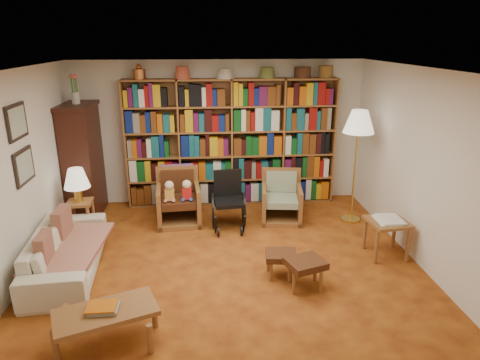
{
  "coord_description": "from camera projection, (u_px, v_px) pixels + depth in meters",
  "views": [
    {
      "loc": [
        -0.27,
        -4.91,
        2.84
      ],
      "look_at": [
        0.2,
        0.6,
        1.0
      ],
      "focal_mm": 32.0,
      "sensor_mm": 36.0,
      "label": 1
    }
  ],
  "objects": [
    {
      "name": "curio_cabinet",
      "position": [
        83.0,
        160.0,
        6.97
      ],
      "size": [
        0.5,
        0.95,
        2.4
      ],
      "color": "#3B1710",
      "rests_on": "floor"
    },
    {
      "name": "framed_pictures",
      "position": [
        20.0,
        144.0,
        5.13
      ],
      "size": [
        0.03,
        0.52,
        0.97
      ],
      "color": "black",
      "rests_on": "wall_left"
    },
    {
      "name": "sofa_throw",
      "position": [
        71.0,
        249.0,
        5.41
      ],
      "size": [
        0.84,
        1.46,
        0.04
      ],
      "primitive_type": "cube",
      "rotation": [
        0.0,
        0.0,
        -0.06
      ],
      "color": "#C3B68E",
      "rests_on": "sofa"
    },
    {
      "name": "side_table_papers",
      "position": [
        387.0,
        226.0,
        5.74
      ],
      "size": [
        0.56,
        0.56,
        0.55
      ],
      "color": "brown",
      "rests_on": "floor"
    },
    {
      "name": "wall_front",
      "position": [
        250.0,
        293.0,
        2.81
      ],
      "size": [
        5.0,
        0.0,
        5.0
      ],
      "primitive_type": "plane",
      "rotation": [
        -1.57,
        0.0,
        0.0
      ],
      "color": "silver",
      "rests_on": "floor"
    },
    {
      "name": "floor",
      "position": [
        229.0,
        267.0,
        5.57
      ],
      "size": [
        5.0,
        5.0,
        0.0
      ],
      "primitive_type": "plane",
      "color": "#A95A1A",
      "rests_on": "ground"
    },
    {
      "name": "coffee_table",
      "position": [
        106.0,
        314.0,
        4.11
      ],
      "size": [
        1.06,
        0.79,
        0.42
      ],
      "color": "brown",
      "rests_on": "floor"
    },
    {
      "name": "wall_right",
      "position": [
        426.0,
        171.0,
        5.37
      ],
      "size": [
        0.0,
        5.0,
        5.0
      ],
      "primitive_type": "plane",
      "rotation": [
        1.57,
        0.0,
        -1.57
      ],
      "color": "silver",
      "rests_on": "floor"
    },
    {
      "name": "wall_left",
      "position": [
        13.0,
        182.0,
        4.97
      ],
      "size": [
        0.0,
        5.0,
        5.0
      ],
      "primitive_type": "plane",
      "rotation": [
        1.57,
        0.0,
        1.57
      ],
      "color": "silver",
      "rests_on": "floor"
    },
    {
      "name": "wall_back",
      "position": [
        220.0,
        133.0,
        7.53
      ],
      "size": [
        5.0,
        0.0,
        5.0
      ],
      "primitive_type": "plane",
      "rotation": [
        1.57,
        0.0,
        0.0
      ],
      "color": "silver",
      "rests_on": "floor"
    },
    {
      "name": "side_table_lamp",
      "position": [
        80.0,
        211.0,
        6.4
      ],
      "size": [
        0.38,
        0.38,
        0.53
      ],
      "color": "brown",
      "rests_on": "floor"
    },
    {
      "name": "ceiling",
      "position": [
        227.0,
        70.0,
        4.78
      ],
      "size": [
        5.0,
        5.0,
        0.0
      ],
      "primitive_type": "plane",
      "rotation": [
        3.14,
        0.0,
        0.0
      ],
      "color": "white",
      "rests_on": "wall_back"
    },
    {
      "name": "cushion_left",
      "position": [
        63.0,
        227.0,
        5.68
      ],
      "size": [
        0.15,
        0.41,
        0.41
      ],
      "primitive_type": "cube",
      "rotation": [
        0.0,
        0.0,
        -0.04
      ],
      "color": "maroon",
      "rests_on": "sofa"
    },
    {
      "name": "sofa",
      "position": [
        67.0,
        251.0,
        5.42
      ],
      "size": [
        1.95,
        0.89,
        0.55
      ],
      "primitive_type": "imported",
      "rotation": [
        0.0,
        0.0,
        1.65
      ],
      "color": "beige",
      "rests_on": "floor"
    },
    {
      "name": "armchair_leather",
      "position": [
        179.0,
        199.0,
        6.91
      ],
      "size": [
        0.74,
        0.78,
        0.87
      ],
      "color": "brown",
      "rests_on": "floor"
    },
    {
      "name": "floor_lamp",
      "position": [
        359.0,
        126.0,
        6.52
      ],
      "size": [
        0.48,
        0.48,
        1.81
      ],
      "color": "gold",
      "rests_on": "floor"
    },
    {
      "name": "wheelchair",
      "position": [
        228.0,
        202.0,
        6.67
      ],
      "size": [
        0.51,
        0.72,
        0.9
      ],
      "color": "black",
      "rests_on": "floor"
    },
    {
      "name": "bookshelf",
      "position": [
        232.0,
        139.0,
        7.41
      ],
      "size": [
        3.6,
        0.3,
        2.42
      ],
      "color": "brown",
      "rests_on": "floor"
    },
    {
      "name": "footstool_a",
      "position": [
        281.0,
        257.0,
        5.29
      ],
      "size": [
        0.41,
        0.36,
        0.32
      ],
      "color": "#482213",
      "rests_on": "floor"
    },
    {
      "name": "table_lamp",
      "position": [
        77.0,
        179.0,
        6.24
      ],
      "size": [
        0.37,
        0.37,
        0.51
      ],
      "color": "gold",
      "rests_on": "side_table_lamp"
    },
    {
      "name": "cushion_right",
      "position": [
        45.0,
        252.0,
        5.02
      ],
      "size": [
        0.14,
        0.38,
        0.37
      ],
      "primitive_type": "cube",
      "rotation": [
        0.0,
        0.0,
        0.06
      ],
      "color": "maroon",
      "rests_on": "sofa"
    },
    {
      "name": "armchair_sage",
      "position": [
        281.0,
        201.0,
        7.01
      ],
      "size": [
        0.73,
        0.75,
        0.8
      ],
      "color": "brown",
      "rests_on": "floor"
    },
    {
      "name": "footstool_b",
      "position": [
        305.0,
        265.0,
        5.03
      ],
      "size": [
        0.52,
        0.48,
        0.36
      ],
      "color": "#482213",
      "rests_on": "floor"
    }
  ]
}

